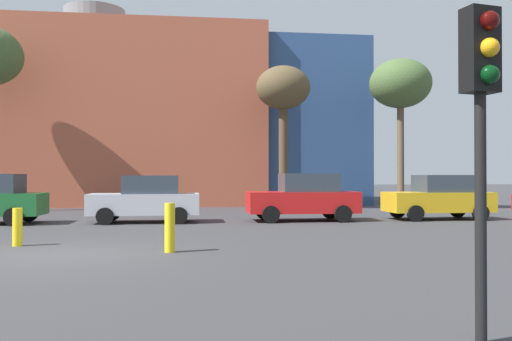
% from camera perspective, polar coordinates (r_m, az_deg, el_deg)
% --- Properties ---
extents(ground_plane, '(200.00, 200.00, 0.00)m').
position_cam_1_polar(ground_plane, '(13.13, -19.86, -8.31)').
color(ground_plane, '#38383A').
extents(building_backdrop, '(34.86, 12.17, 12.91)m').
position_cam_1_polar(building_backdrop, '(37.69, -16.73, 4.95)').
color(building_backdrop, '#B2563D').
rests_on(building_backdrop, ground_plane).
extents(parked_car_2, '(4.14, 2.03, 1.80)m').
position_cam_1_polar(parked_car_2, '(21.05, -11.55, -2.99)').
color(parked_car_2, silver).
rests_on(parked_car_2, ground_plane).
extents(parked_car_3, '(4.34, 2.13, 1.88)m').
position_cam_1_polar(parked_car_3, '(21.47, 5.07, -2.84)').
color(parked_car_3, red).
rests_on(parked_car_3, ground_plane).
extents(parked_car_4, '(4.20, 2.06, 1.82)m').
position_cam_1_polar(parked_car_4, '(23.33, 18.81, -2.70)').
color(parked_car_4, gold).
rests_on(parked_car_4, ground_plane).
extents(traffic_light_near_right, '(0.40, 0.39, 3.55)m').
position_cam_1_polar(traffic_light_near_right, '(6.19, 22.78, 7.31)').
color(traffic_light_near_right, black).
rests_on(traffic_light_near_right, ground_plane).
extents(bare_tree_1, '(3.31, 3.31, 8.09)m').
position_cam_1_polar(bare_tree_1, '(30.34, 15.04, 8.70)').
color(bare_tree_1, brown).
rests_on(bare_tree_1, ground_plane).
extents(bare_tree_2, '(2.91, 2.91, 7.70)m').
position_cam_1_polar(bare_tree_2, '(29.21, 2.90, 8.32)').
color(bare_tree_2, brown).
rests_on(bare_tree_2, ground_plane).
extents(bollard_yellow_0, '(0.24, 0.24, 1.14)m').
position_cam_1_polar(bollard_yellow_0, '(12.73, -9.11, -5.99)').
color(bollard_yellow_0, yellow).
rests_on(bollard_yellow_0, ground_plane).
extents(bollard_yellow_1, '(0.24, 0.24, 0.96)m').
position_cam_1_polar(bollard_yellow_1, '(14.98, -23.94, -5.49)').
color(bollard_yellow_1, yellow).
rests_on(bollard_yellow_1, ground_plane).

